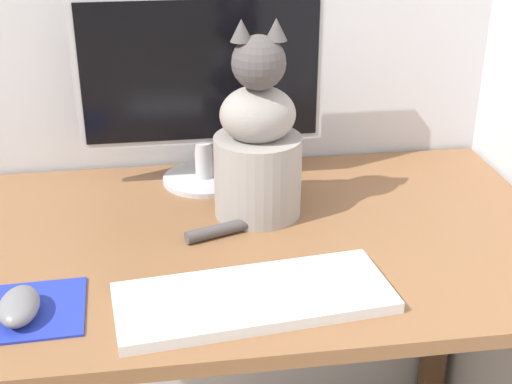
{
  "coord_description": "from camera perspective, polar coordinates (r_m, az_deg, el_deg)",
  "views": [
    {
      "loc": [
        -0.12,
        -1.1,
        1.35
      ],
      "look_at": [
        0.03,
        -0.06,
        0.86
      ],
      "focal_mm": 50.0,
      "sensor_mm": 36.0,
      "label": 1
    }
  ],
  "objects": [
    {
      "name": "cat",
      "position": [
        1.28,
        0.13,
        3.73
      ],
      "size": [
        0.22,
        0.19,
        0.37
      ],
      "rotation": [
        0.0,
        0.0,
        -0.01
      ],
      "color": "gray",
      "rests_on": "desk"
    },
    {
      "name": "mousepad_left",
      "position": [
        1.11,
        -17.99,
        -9.05
      ],
      "size": [
        0.18,
        0.16,
        0.0
      ],
      "rotation": [
        0.0,
        0.0,
        0.04
      ],
      "color": "#1E2D9E",
      "rests_on": "desk"
    },
    {
      "name": "desk",
      "position": [
        1.32,
        -1.81,
        -7.8
      ],
      "size": [
        1.18,
        0.68,
        0.74
      ],
      "color": "brown",
      "rests_on": "ground_plane"
    },
    {
      "name": "keyboard",
      "position": [
        1.08,
        -0.17,
        -8.35
      ],
      "size": [
        0.43,
        0.21,
        0.02
      ],
      "rotation": [
        0.0,
        0.0,
        0.11
      ],
      "color": "silver",
      "rests_on": "desk"
    },
    {
      "name": "monitor",
      "position": [
        1.4,
        -4.41,
        8.69
      ],
      "size": [
        0.48,
        0.17,
        0.38
      ],
      "color": "#B2B2B7",
      "rests_on": "desk"
    },
    {
      "name": "computer_mouse_left",
      "position": [
        1.09,
        -18.42,
        -8.66
      ],
      "size": [
        0.06,
        0.1,
        0.04
      ],
      "color": "slate",
      "rests_on": "mousepad_left"
    }
  ]
}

